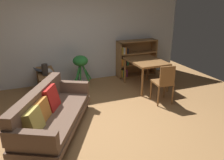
{
  "coord_description": "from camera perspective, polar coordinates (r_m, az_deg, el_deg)",
  "views": [
    {
      "loc": [
        -1.17,
        -3.44,
        2.25
      ],
      "look_at": [
        0.53,
        0.82,
        0.59
      ],
      "focal_mm": 35.73,
      "sensor_mm": 36.0,
      "label": 1
    }
  ],
  "objects": [
    {
      "name": "ground_plane",
      "position": [
        4.27,
        -2.56,
        -11.87
      ],
      "size": [
        8.16,
        8.16,
        0.0
      ],
      "primitive_type": "plane",
      "color": "#9E7042"
    },
    {
      "name": "back_wall_panel",
      "position": [
        6.31,
        -11.07,
        11.4
      ],
      "size": [
        6.8,
        0.1,
        2.7
      ],
      "primitive_type": "cube",
      "color": "silver",
      "rests_on": "ground_plane"
    },
    {
      "name": "fabric_couch",
      "position": [
        4.13,
        -15.55,
        -7.86
      ],
      "size": [
        1.68,
        2.2,
        0.78
      ],
      "color": "#56351E",
      "rests_on": "ground_plane"
    },
    {
      "name": "media_console",
      "position": [
        5.81,
        -16.28,
        -0.77
      ],
      "size": [
        0.41,
        1.16,
        0.56
      ],
      "color": "brown",
      "rests_on": "ground_plane"
    },
    {
      "name": "open_laptop",
      "position": [
        5.79,
        -17.01,
        2.34
      ],
      "size": [
        0.45,
        0.34,
        0.11
      ],
      "color": "silver",
      "rests_on": "media_console"
    },
    {
      "name": "desk_speaker",
      "position": [
        5.48,
        -16.82,
        2.56
      ],
      "size": [
        0.14,
        0.14,
        0.27
      ],
      "color": "#2D2823",
      "rests_on": "media_console"
    },
    {
      "name": "potted_floor_plant",
      "position": [
        5.94,
        -7.98,
        2.99
      ],
      "size": [
        0.51,
        0.39,
        0.88
      ],
      "color": "#9E9389",
      "rests_on": "ground_plane"
    },
    {
      "name": "dining_table",
      "position": [
        5.93,
        8.67,
        4.24
      ],
      "size": [
        0.84,
        1.11,
        0.75
      ],
      "color": "brown",
      "rests_on": "ground_plane"
    },
    {
      "name": "dining_chair_near",
      "position": [
        5.1,
        13.15,
        -0.44
      ],
      "size": [
        0.44,
        0.47,
        0.91
      ],
      "color": "brown",
      "rests_on": "ground_plane"
    },
    {
      "name": "bookshelf",
      "position": [
        6.91,
        5.58,
        5.57
      ],
      "size": [
        1.24,
        0.35,
        1.1
      ],
      "color": "olive",
      "rests_on": "ground_plane"
    }
  ]
}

